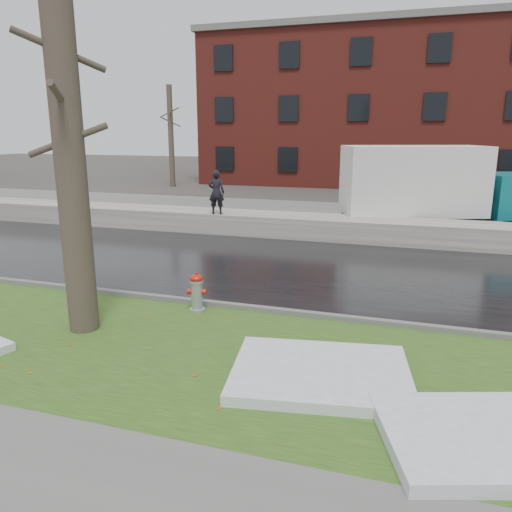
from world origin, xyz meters
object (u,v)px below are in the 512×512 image
(fire_hydrant, at_px, (197,291))
(tree, at_px, (68,144))
(box_truck, at_px, (439,187))
(worker, at_px, (216,192))

(fire_hydrant, relative_size, tree, 0.12)
(fire_hydrant, xyz_separation_m, box_truck, (4.86, 10.46, 1.17))
(fire_hydrant, distance_m, box_truck, 11.59)
(fire_hydrant, height_order, worker, worker)
(fire_hydrant, distance_m, tree, 3.65)
(tree, bearing_deg, fire_hydrant, 42.49)
(fire_hydrant, height_order, tree, tree)
(worker, bearing_deg, tree, 87.34)
(tree, xyz_separation_m, box_truck, (6.47, 11.94, -1.75))
(tree, relative_size, worker, 4.29)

